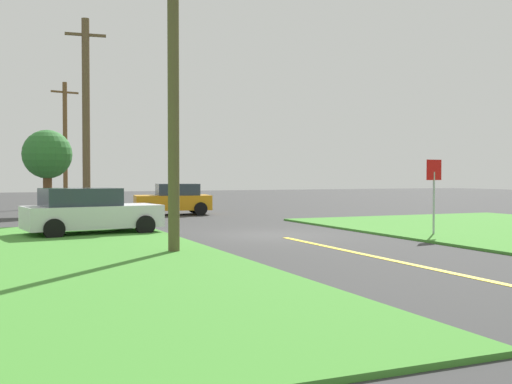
{
  "coord_description": "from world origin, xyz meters",
  "views": [
    {
      "loc": [
        -8.85,
        -19.17,
        2.06
      ],
      "look_at": [
        0.59,
        2.81,
        1.41
      ],
      "focal_mm": 43.19,
      "sensor_mm": 36.0,
      "label": 1
    }
  ],
  "objects_px": {
    "parked_car_near_building": "(89,212)",
    "utility_pole_far": "(65,143)",
    "utility_pole_near": "(173,89)",
    "utility_pole_mid": "(86,118)",
    "oak_tree_left": "(47,155)",
    "car_approaching_junction": "(174,199)",
    "stop_sign": "(434,183)"
  },
  "relations": [
    {
      "from": "stop_sign",
      "to": "utility_pole_near",
      "type": "relative_size",
      "value": 0.31
    },
    {
      "from": "utility_pole_near",
      "to": "car_approaching_junction",
      "type": "bearing_deg",
      "value": 74.41
    },
    {
      "from": "oak_tree_left",
      "to": "utility_pole_near",
      "type": "bearing_deg",
      "value": -84.18
    },
    {
      "from": "stop_sign",
      "to": "parked_car_near_building",
      "type": "xyz_separation_m",
      "value": [
        -10.64,
        4.97,
        -0.99
      ]
    },
    {
      "from": "car_approaching_junction",
      "to": "utility_pole_far",
      "type": "distance_m",
      "value": 11.91
    },
    {
      "from": "stop_sign",
      "to": "car_approaching_junction",
      "type": "distance_m",
      "value": 15.36
    },
    {
      "from": "utility_pole_near",
      "to": "utility_pole_far",
      "type": "height_order",
      "value": "utility_pole_near"
    },
    {
      "from": "car_approaching_junction",
      "to": "oak_tree_left",
      "type": "xyz_separation_m",
      "value": [
        -6.12,
        1.76,
        2.27
      ]
    },
    {
      "from": "stop_sign",
      "to": "car_approaching_junction",
      "type": "height_order",
      "value": "stop_sign"
    },
    {
      "from": "utility_pole_near",
      "to": "oak_tree_left",
      "type": "xyz_separation_m",
      "value": [
        -1.77,
        17.36,
        -1.23
      ]
    },
    {
      "from": "utility_pole_mid",
      "to": "oak_tree_left",
      "type": "bearing_deg",
      "value": 107.54
    },
    {
      "from": "car_approaching_junction",
      "to": "oak_tree_left",
      "type": "relative_size",
      "value": 0.93
    },
    {
      "from": "utility_pole_far",
      "to": "oak_tree_left",
      "type": "xyz_separation_m",
      "value": [
        -1.81,
        -8.82,
        -1.1
      ]
    },
    {
      "from": "parked_car_near_building",
      "to": "utility_pole_far",
      "type": "bearing_deg",
      "value": 78.25
    },
    {
      "from": "car_approaching_junction",
      "to": "utility_pole_near",
      "type": "height_order",
      "value": "utility_pole_near"
    },
    {
      "from": "utility_pole_mid",
      "to": "parked_car_near_building",
      "type": "bearing_deg",
      "value": -97.1
    },
    {
      "from": "utility_pole_far",
      "to": "utility_pole_mid",
      "type": "bearing_deg",
      "value": -92.0
    },
    {
      "from": "stop_sign",
      "to": "utility_pole_far",
      "type": "bearing_deg",
      "value": -78.7
    },
    {
      "from": "parked_car_near_building",
      "to": "utility_pole_mid",
      "type": "bearing_deg",
      "value": 74.95
    },
    {
      "from": "car_approaching_junction",
      "to": "parked_car_near_building",
      "type": "xyz_separation_m",
      "value": [
        -5.64,
        -9.52,
        0.0
      ]
    },
    {
      "from": "utility_pole_mid",
      "to": "oak_tree_left",
      "type": "distance_m",
      "value": 4.75
    },
    {
      "from": "car_approaching_junction",
      "to": "oak_tree_left",
      "type": "distance_m",
      "value": 6.76
    },
    {
      "from": "stop_sign",
      "to": "utility_pole_near",
      "type": "xyz_separation_m",
      "value": [
        -9.35,
        -1.11,
        2.51
      ]
    },
    {
      "from": "stop_sign",
      "to": "utility_pole_mid",
      "type": "height_order",
      "value": "utility_pole_mid"
    },
    {
      "from": "parked_car_near_building",
      "to": "utility_pole_far",
      "type": "distance_m",
      "value": 20.42
    },
    {
      "from": "parked_car_near_building",
      "to": "car_approaching_junction",
      "type": "bearing_deg",
      "value": 51.38
    },
    {
      "from": "stop_sign",
      "to": "car_approaching_junction",
      "type": "relative_size",
      "value": 0.63
    },
    {
      "from": "utility_pole_mid",
      "to": "utility_pole_far",
      "type": "height_order",
      "value": "utility_pole_mid"
    },
    {
      "from": "utility_pole_mid",
      "to": "utility_pole_far",
      "type": "distance_m",
      "value": 13.1
    },
    {
      "from": "car_approaching_junction",
      "to": "oak_tree_left",
      "type": "height_order",
      "value": "oak_tree_left"
    },
    {
      "from": "utility_pole_far",
      "to": "utility_pole_near",
      "type": "bearing_deg",
      "value": -90.09
    },
    {
      "from": "parked_car_near_building",
      "to": "utility_pole_near",
      "type": "distance_m",
      "value": 7.13
    }
  ]
}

